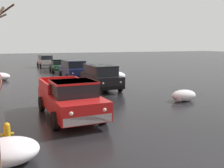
% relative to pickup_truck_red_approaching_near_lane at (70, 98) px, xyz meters
% --- Properties ---
extents(snow_bank_near_corner_left, '(1.76, 1.45, 0.69)m').
position_rel_pickup_truck_red_approaching_near_lane_xyz_m(snow_bank_near_corner_left, '(-2.93, -3.70, -0.54)').
color(snow_bank_near_corner_left, white).
rests_on(snow_bank_near_corner_left, ground).
extents(snow_bank_along_left_kerb, '(2.43, 1.44, 0.86)m').
position_rel_pickup_truck_red_approaching_near_lane_xyz_m(snow_bank_along_left_kerb, '(6.89, 9.88, -0.46)').
color(snow_bank_along_left_kerb, white).
rests_on(snow_bank_along_left_kerb, ground).
extents(snow_bank_near_corner_right, '(1.61, 0.96, 0.66)m').
position_rel_pickup_truck_red_approaching_near_lane_xyz_m(snow_bank_near_corner_right, '(6.94, 0.40, -0.57)').
color(snow_bank_near_corner_right, white).
rests_on(snow_bank_near_corner_right, ground).
extents(pickup_truck_red_approaching_near_lane, '(2.29, 5.28, 1.76)m').
position_rel_pickup_truck_red_approaching_near_lane_xyz_m(pickup_truck_red_approaching_near_lane, '(0.00, 0.00, 0.00)').
color(pickup_truck_red_approaching_near_lane, red).
rests_on(pickup_truck_red_approaching_near_lane, ground).
extents(suv_black_parked_kerbside_close, '(2.35, 4.88, 1.82)m').
position_rel_pickup_truck_red_approaching_near_lane_xyz_m(suv_black_parked_kerbside_close, '(4.08, 6.19, 0.11)').
color(suv_black_parked_kerbside_close, black).
rests_on(suv_black_parked_kerbside_close, ground).
extents(suv_darkblue_parked_kerbside_mid, '(2.31, 4.93, 1.82)m').
position_rel_pickup_truck_red_approaching_near_lane_xyz_m(suv_darkblue_parked_kerbside_mid, '(3.96, 12.65, 0.11)').
color(suv_darkblue_parked_kerbside_mid, navy).
rests_on(suv_darkblue_parked_kerbside_mid, ground).
extents(sedan_green_parked_far_down_block, '(2.16, 4.50, 1.42)m').
position_rel_pickup_truck_red_approaching_near_lane_xyz_m(sedan_green_parked_far_down_block, '(4.21, 19.65, -0.13)').
color(sedan_green_parked_far_down_block, '#1E5633').
rests_on(sedan_green_parked_far_down_block, ground).
extents(suv_silver_queued_behind_truck, '(2.17, 4.39, 1.82)m').
position_rel_pickup_truck_red_approaching_near_lane_xyz_m(suv_silver_queued_behind_truck, '(4.07, 27.00, 0.11)').
color(suv_silver_queued_behind_truck, '#B7B7BC').
rests_on(suv_silver_queued_behind_truck, ground).
extents(fire_hydrant, '(0.42, 0.22, 0.71)m').
position_rel_pickup_truck_red_approaching_near_lane_xyz_m(fire_hydrant, '(-2.78, -2.09, -0.53)').
color(fire_hydrant, gold).
rests_on(fire_hydrant, ground).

